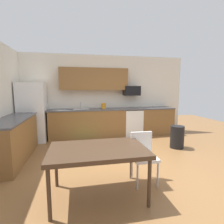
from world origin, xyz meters
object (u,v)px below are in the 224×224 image
Objects in this scene: refrigerator at (33,112)px; chair_near_table at (143,153)px; trash_bin at (177,137)px; microwave at (132,91)px; dining_table at (98,152)px; oven_range at (132,122)px; kettle at (104,106)px.

chair_near_table is at bearing -50.18° from refrigerator.
refrigerator is 4.23m from trash_bin.
microwave reaches higher than dining_table.
oven_range reaches higher than trash_bin.
trash_bin is at bearing 42.84° from chair_near_table.
trash_bin is (3.93, -1.43, -0.59)m from refrigerator.
chair_near_table reaches higher than dining_table.
refrigerator is at bearing 116.78° from dining_table.
kettle reaches higher than chair_near_table.
kettle is (-0.22, 2.99, 0.52)m from chair_near_table.
refrigerator is at bearing 129.82° from chair_near_table.
dining_table is (1.58, -3.13, -0.20)m from refrigerator.
trash_bin is at bearing -41.45° from kettle.
kettle reaches higher than dining_table.
microwave is 3.76m from dining_table.
oven_range is (3.15, 0.08, -0.43)m from refrigerator.
microwave is (0.00, 0.10, 1.06)m from oven_range.
trash_bin is (1.55, 1.43, -0.20)m from chair_near_table.
oven_range is 1.71m from trash_bin.
chair_near_table is at bearing 18.29° from dining_table.
refrigerator is 3.75m from chair_near_table.
refrigerator is 3.22m from microwave.
dining_table is 2.33× the size of trash_bin.
refrigerator reaches higher than microwave.
kettle reaches higher than trash_bin.
chair_near_table is (0.81, 0.27, -0.18)m from dining_table.
trash_bin is (0.78, -1.61, -1.22)m from microwave.
kettle is at bearing 79.76° from dining_table.
chair_near_table is at bearing -137.16° from trash_bin.
oven_range is 1.07m from microwave.
refrigerator reaches higher than oven_range.
microwave is 2.70× the size of kettle.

